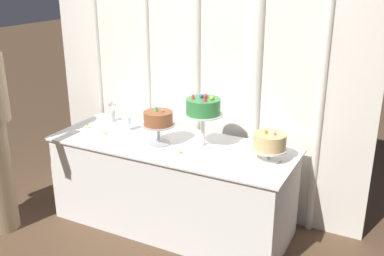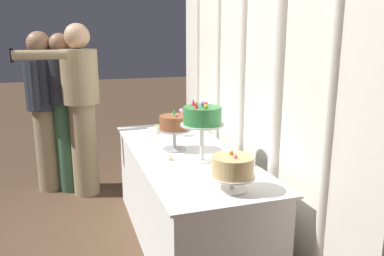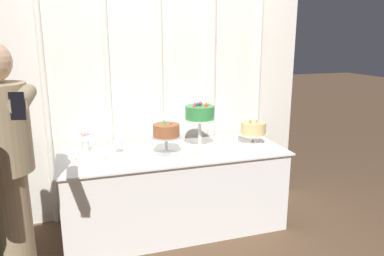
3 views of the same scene
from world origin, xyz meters
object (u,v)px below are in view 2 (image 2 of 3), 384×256
Objects in this scene: guest_girl_blue_dress at (81,104)px; guest_man_pink_jacket at (44,106)px; cake_display_center at (202,118)px; cake_display_rightmost at (233,168)px; flower_vase at (184,119)px; guest_man_dark_suit at (64,106)px; tealight_far_left at (156,127)px; cake_table at (185,198)px; cake_display_leftmost at (174,125)px; tealight_near_right at (170,158)px; tealight_near_left at (157,133)px; wine_glass at (178,126)px.

guest_man_pink_jacket is (-0.25, -0.35, -0.04)m from guest_girl_blue_dress.
cake_display_center is 1.66× the size of cake_display_rightmost.
flower_vase is 0.12× the size of guest_man_dark_suit.
cake_display_center is 1.12m from tealight_far_left.
cake_display_leftmost reaches higher than cake_table.
cake_table is 37.76× the size of tealight_far_left.
cake_table is 1.21× the size of guest_man_pink_jacket.
cake_display_center reaches higher than tealight_far_left.
cake_display_leftmost is 7.78× the size of tealight_near_right.
tealight_near_left is 0.03× the size of guest_man_pink_jacket.
cake_display_leftmost is 2.56× the size of wine_glass.
guest_man_dark_suit reaches higher than cake_display_rightmost.
cake_table is 0.93m from cake_display_rightmost.
tealight_near_left is 1.25× the size of tealight_near_right.
cake_display_leftmost is at bearing 28.72° from guest_girl_blue_dress.
wine_glass is 1.50m from guest_man_pink_jacket.
cake_display_rightmost is 6.47× the size of tealight_near_right.
guest_man_dark_suit reaches higher than tealight_far_left.
tealight_far_left is at bearing -162.23° from wine_glass.
cake_display_rightmost is 2.49m from guest_man_pink_jacket.
tealight_near_left is 0.75m from tealight_near_right.
wine_glass is at bearing 169.74° from cake_table.
tealight_far_left is 1.04× the size of tealight_near_left.
guest_man_dark_suit is at bearing -135.78° from tealight_near_left.
flower_vase reaches higher than wine_glass.
wine_glass is at bearing 159.25° from tealight_near_right.
guest_man_dark_suit reaches higher than cake_display_leftmost.
cake_display_center reaches higher than tealight_near_left.
guest_man_pink_jacket is (-0.65, -1.00, 0.15)m from tealight_far_left.
tealight_near_right is (0.15, -0.15, 0.38)m from cake_table.
tealight_near_left is at bearing -177.83° from cake_display_leftmost.
flower_vase is at bearing 173.13° from cake_display_rightmost.
flower_vase is 3.89× the size of tealight_near_left.
guest_girl_blue_dress is (-1.48, -0.73, -0.11)m from cake_display_center.
tealight_near_right is 0.03× the size of guest_man_dark_suit.
cake_display_center is 2.04m from guest_man_pink_jacket.
guest_girl_blue_dress is at bearing -121.55° from tealight_far_left.
flower_vase reaches higher than tealight_near_right.
tealight_near_left is at bearing -127.76° from wine_glass.
flower_vase is (-0.65, 0.28, -0.10)m from cake_display_leftmost.
guest_man_pink_jacket reaches higher than wine_glass.
cake_display_center is 0.76m from wine_glass.
guest_man_dark_suit is (-0.91, -0.93, 0.07)m from wine_glass.
cake_display_rightmost is 2.34m from guest_man_dark_suit.
cake_table is 48.92× the size of tealight_near_right.
cake_display_rightmost is at bearing 2.30° from tealight_far_left.
cake_display_leftmost is at bearing 157.21° from tealight_near_right.
cake_display_center is at bearing 32.02° from guest_man_pink_jacket.
wine_glass is (-0.39, 0.14, -0.10)m from cake_display_leftmost.
tealight_near_left is at bearing -172.97° from cake_table.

